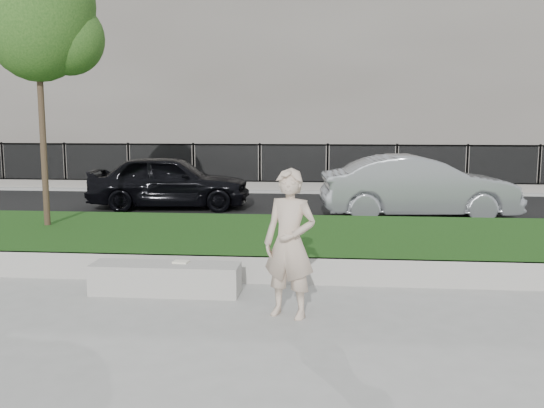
# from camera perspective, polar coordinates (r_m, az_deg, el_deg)

# --- Properties ---
(ground) EXTENTS (90.00, 90.00, 0.00)m
(ground) POSITION_cam_1_polar(r_m,az_deg,el_deg) (8.14, -6.61, -9.26)
(ground) COLOR gray
(ground) RESTS_ON ground
(grass_bank) EXTENTS (34.00, 4.00, 0.40)m
(grass_bank) POSITION_cam_1_polar(r_m,az_deg,el_deg) (10.95, -3.38, -3.62)
(grass_bank) COLOR black
(grass_bank) RESTS_ON ground
(grass_kerb) EXTENTS (34.00, 0.08, 0.40)m
(grass_kerb) POSITION_cam_1_polar(r_m,az_deg,el_deg) (9.06, -5.27, -6.12)
(grass_kerb) COLOR #98958E
(grass_kerb) RESTS_ON ground
(street) EXTENTS (34.00, 7.00, 0.04)m
(street) POSITION_cam_1_polar(r_m,az_deg,el_deg) (16.35, -0.45, -0.36)
(street) COLOR black
(street) RESTS_ON ground
(far_pavement) EXTENTS (34.00, 3.00, 0.12)m
(far_pavement) POSITION_cam_1_polar(r_m,az_deg,el_deg) (20.79, 0.81, 1.56)
(far_pavement) COLOR gray
(far_pavement) RESTS_ON ground
(iron_fence) EXTENTS (32.00, 0.30, 1.50)m
(iron_fence) POSITION_cam_1_polar(r_m,az_deg,el_deg) (19.75, 0.58, 2.62)
(iron_fence) COLOR slate
(iron_fence) RESTS_ON far_pavement
(building_facade) EXTENTS (34.00, 10.00, 10.00)m
(building_facade) POSITION_cam_1_polar(r_m,az_deg,el_deg) (27.76, 2.02, 13.40)
(building_facade) COLOR #645E57
(building_facade) RESTS_ON ground
(stone_bench) EXTENTS (2.06, 0.51, 0.42)m
(stone_bench) POSITION_cam_1_polar(r_m,az_deg,el_deg) (8.59, -9.98, -6.93)
(stone_bench) COLOR #98958E
(stone_bench) RESTS_ON ground
(man) EXTENTS (0.77, 0.64, 1.82)m
(man) POSITION_cam_1_polar(r_m,az_deg,el_deg) (7.35, 1.67, -3.75)
(man) COLOR #C8B09A
(man) RESTS_ON ground
(book) EXTENTS (0.23, 0.18, 0.02)m
(book) POSITION_cam_1_polar(r_m,az_deg,el_deg) (8.57, -8.57, -5.41)
(book) COLOR white
(book) RESTS_ON stone_bench
(young_tree) EXTENTS (2.22, 2.13, 5.44)m
(young_tree) POSITION_cam_1_polar(r_m,az_deg,el_deg) (12.31, -20.89, 16.62)
(young_tree) COLOR #38281C
(young_tree) RESTS_ON grass_bank
(car_dark) EXTENTS (4.35, 2.06, 1.44)m
(car_dark) POSITION_cam_1_polar(r_m,az_deg,el_deg) (16.29, -9.60, 2.11)
(car_dark) COLOR black
(car_dark) RESTS_ON street
(car_silver) EXTENTS (4.71, 2.05, 1.51)m
(car_silver) POSITION_cam_1_polar(r_m,az_deg,el_deg) (14.84, 13.60, 1.56)
(car_silver) COLOR gray
(car_silver) RESTS_ON street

